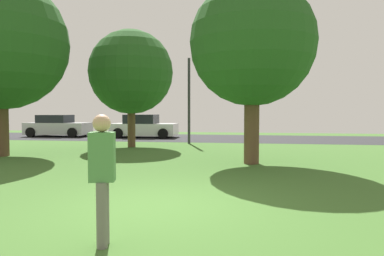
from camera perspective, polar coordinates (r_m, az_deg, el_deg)
name	(u,v)px	position (r m, az deg, el deg)	size (l,w,h in m)	color
ground_plane	(156,205)	(6.83, -5.71, -12.16)	(44.00, 44.00, 0.00)	#3D6628
road_strip	(220,138)	(22.52, 4.45, -1.64)	(44.00, 6.40, 0.01)	#28282B
maple_tree_near	(0,43)	(15.75, -28.40, 11.86)	(5.12, 5.12, 6.90)	brown
oak_tree_center	(252,44)	(12.10, 9.62, 13.13)	(4.11, 4.11, 6.01)	brown
oak_tree_right	(131,72)	(17.50, -9.73, 8.77)	(4.01, 4.01, 5.60)	brown
person_thrower	(102,173)	(4.79, -14.14, -7.04)	(0.36, 0.30, 1.72)	slate
parked_car_silver	(58,127)	(25.68, -20.68, 0.22)	(4.18, 1.98, 1.45)	#B7B7BC
parked_car_white	(144,127)	(23.36, -7.73, 0.16)	(4.16, 2.06, 1.49)	white
street_lamp_post	(189,101)	(18.83, -0.48, 4.33)	(0.14, 0.14, 4.50)	#2D2D33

